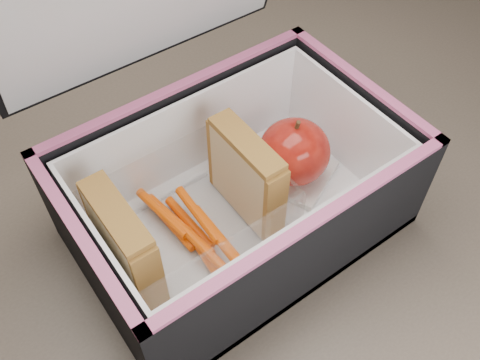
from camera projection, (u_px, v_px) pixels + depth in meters
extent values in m
cube|color=brown|center=(296.00, 207.00, 0.63)|extent=(1.20, 0.80, 0.03)
cube|color=#382D26|center=(365.00, 98.00, 1.31)|extent=(0.05, 0.05, 0.72)
cube|color=#D3B67F|center=(117.00, 250.00, 0.50)|extent=(0.01, 0.09, 0.10)
cube|color=#BD5862|center=(126.00, 248.00, 0.50)|extent=(0.01, 0.09, 0.09)
cube|color=#D3B67F|center=(132.00, 241.00, 0.50)|extent=(0.01, 0.09, 0.10)
cube|color=brown|center=(115.00, 213.00, 0.46)|extent=(0.03, 0.10, 0.01)
cube|color=#D3B67F|center=(240.00, 181.00, 0.55)|extent=(0.01, 0.09, 0.10)
cube|color=#BD5862|center=(246.00, 180.00, 0.56)|extent=(0.01, 0.09, 0.09)
cube|color=#D3B67F|center=(252.00, 174.00, 0.56)|extent=(0.01, 0.09, 0.10)
cube|color=brown|center=(247.00, 143.00, 0.51)|extent=(0.03, 0.09, 0.01)
cylinder|color=#E04900|center=(172.00, 218.00, 0.57)|extent=(0.02, 0.08, 0.01)
cylinder|color=#E04900|center=(162.00, 213.00, 0.56)|extent=(0.02, 0.08, 0.01)
cylinder|color=#E04900|center=(219.00, 239.00, 0.53)|extent=(0.01, 0.08, 0.01)
cylinder|color=#E04900|center=(206.00, 256.00, 0.54)|extent=(0.02, 0.08, 0.01)
cylinder|color=#E04900|center=(202.00, 246.00, 0.54)|extent=(0.02, 0.08, 0.01)
cylinder|color=#E04900|center=(198.00, 215.00, 0.55)|extent=(0.01, 0.08, 0.01)
cylinder|color=#E04900|center=(189.00, 223.00, 0.57)|extent=(0.01, 0.08, 0.01)
cylinder|color=#E04900|center=(186.00, 231.00, 0.55)|extent=(0.02, 0.08, 0.01)
cylinder|color=#E04900|center=(217.00, 235.00, 0.53)|extent=(0.01, 0.08, 0.01)
cylinder|color=#E04900|center=(171.00, 224.00, 0.57)|extent=(0.01, 0.08, 0.01)
cube|color=white|center=(294.00, 173.00, 0.62)|extent=(0.10, 0.11, 0.01)
ellipsoid|color=maroon|center=(294.00, 152.00, 0.59)|extent=(0.09, 0.09, 0.07)
cylinder|color=#442D18|center=(297.00, 125.00, 0.56)|extent=(0.01, 0.01, 0.01)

